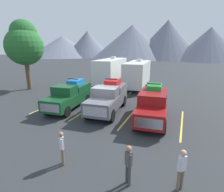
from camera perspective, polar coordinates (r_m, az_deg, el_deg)
name	(u,v)px	position (r m, az deg, el deg)	size (l,w,h in m)	color
ground_plane	(104,116)	(14.17, -2.71, -6.42)	(240.00, 240.00, 0.00)	#2D3033
pickup_truck_a	(69,95)	(16.16, -13.57, 0.29)	(2.52, 5.65, 2.52)	#144723
pickup_truck_b	(108,97)	(14.88, -1.19, -0.28)	(2.67, 5.92, 2.65)	#595B60
pickup_truck_c	(152,104)	(13.46, 12.86, -2.62)	(2.56, 5.66, 2.62)	maroon
lot_stripe_a	(52,104)	(17.83, -18.81, -2.59)	(0.12, 5.50, 0.01)	gold
lot_stripe_b	(87,110)	(15.63, -8.00, -4.41)	(0.12, 5.50, 0.01)	gold
lot_stripe_c	(130,116)	(14.17, 5.72, -6.47)	(0.12, 5.50, 0.01)	gold
lot_stripe_d	(182,124)	(13.67, 21.59, -8.38)	(0.12, 5.50, 0.01)	gold
camper_trailer_a	(111,71)	(25.24, -0.38, 8.22)	(3.15, 9.12, 3.97)	white
camper_trailer_b	(137,73)	(23.46, 8.22, 7.23)	(2.96, 8.57, 3.75)	silver
person_a	(182,167)	(7.54, 21.57, -20.59)	(0.31, 0.32, 1.69)	#726047
person_b	(62,146)	(8.63, -15.86, -15.28)	(0.31, 0.31, 1.66)	#726047
person_c	(128,163)	(7.30, 5.33, -20.65)	(0.32, 0.31, 1.71)	#3F3F42
tree_a	(24,43)	(24.92, -26.47, 14.96)	(4.53, 4.53, 8.53)	brown
mountain_ridge	(178,42)	(84.46, 20.47, 16.15)	(157.16, 40.40, 17.61)	slate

